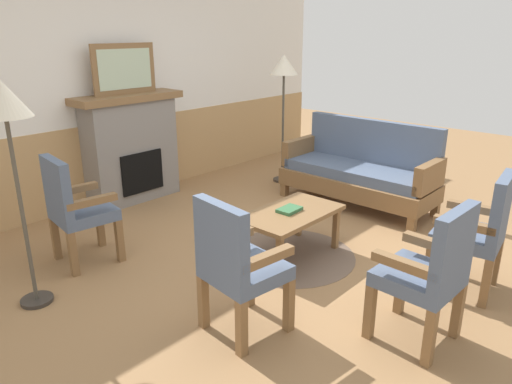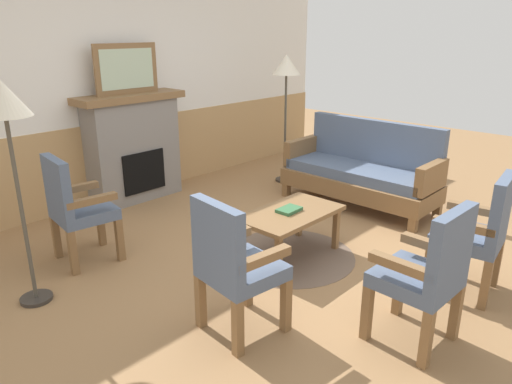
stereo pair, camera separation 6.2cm
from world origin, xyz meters
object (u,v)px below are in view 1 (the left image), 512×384
fireplace (131,147)px  armchair_by_window_left (75,206)px  armchair_near_fireplace (237,262)px  floor_lamp_by_couch (284,73)px  couch (360,172)px  armchair_front_left (479,228)px  coffee_table (291,217)px  armchair_front_center (430,269)px  framed_picture (124,69)px  book_on_table (289,210)px  floor_lamp_by_chairs (5,114)px

fireplace → armchair_by_window_left: fireplace is taller
armchair_near_fireplace → floor_lamp_by_couch: bearing=34.1°
couch → armchair_front_left: 2.05m
couch → armchair_by_window_left: 3.17m
coffee_table → armchair_front_center: 1.51m
armchair_front_left → floor_lamp_by_couch: floor_lamp_by_couch is taller
couch → armchair_front_left: bearing=-123.8°
coffee_table → armchair_front_left: armchair_front_left is taller
framed_picture → armchair_front_left: framed_picture is taller
coffee_table → book_on_table: 0.07m
fireplace → floor_lamp_by_chairs: (-1.88, -1.41, 0.80)m
framed_picture → floor_lamp_by_chairs: (-1.88, -1.41, -0.11)m
floor_lamp_by_chairs → floor_lamp_by_couch: bearing=8.5°
armchair_by_window_left → armchair_front_center: 2.92m
fireplace → book_on_table: size_ratio=5.91×
fireplace → floor_lamp_by_chairs: size_ratio=0.77×
fireplace → armchair_front_center: 3.84m
floor_lamp_by_chairs → armchair_near_fireplace: bearing=-61.9°
framed_picture → armchair_near_fireplace: bearing=-111.5°
armchair_front_left → floor_lamp_by_couch: (1.25, 2.96, 0.91)m
fireplace → armchair_near_fireplace: bearing=-111.5°
book_on_table → coffee_table: bearing=-69.4°
coffee_table → floor_lamp_by_chairs: (-1.93, 0.96, 1.06)m
armchair_near_fireplace → armchair_by_window_left: same height
coffee_table → armchair_by_window_left: armchair_by_window_left is taller
framed_picture → book_on_table: bearing=-88.9°
fireplace → armchair_near_fireplace: 3.05m
armchair_near_fireplace → fireplace: bearing=68.5°
floor_lamp_by_chairs → coffee_table: bearing=-26.5°
framed_picture → armchair_front_center: (-0.36, -3.82, -1.02)m
armchair_front_left → armchair_front_center: bearing=179.8°
book_on_table → armchair_front_center: bearing=-105.6°
fireplace → armchair_front_center: (-0.36, -3.82, -0.11)m
armchair_by_window_left → couch: bearing=-19.8°
coffee_table → armchair_near_fireplace: (-1.17, -0.46, 0.15)m
armchair_front_center → floor_lamp_by_couch: floor_lamp_by_couch is taller
framed_picture → armchair_by_window_left: bearing=-141.0°
coffee_table → armchair_front_left: size_ratio=0.98×
book_on_table → floor_lamp_by_couch: bearing=40.5°
fireplace → framed_picture: 0.91m
fireplace → armchair_by_window_left: size_ratio=1.33×
armchair_near_fireplace → armchair_front_center: bearing=-52.7°
book_on_table → armchair_by_window_left: size_ratio=0.22×
armchair_near_fireplace → book_on_table: bearing=22.2°
fireplace → framed_picture: framed_picture is taller
armchair_front_left → floor_lamp_by_chairs: bearing=135.1°
book_on_table → armchair_front_left: size_ratio=0.22×
framed_picture → armchair_by_window_left: (-1.30, -1.06, -1.02)m
armchair_front_left → armchair_front_center: same height
armchair_front_left → floor_lamp_by_couch: 3.34m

